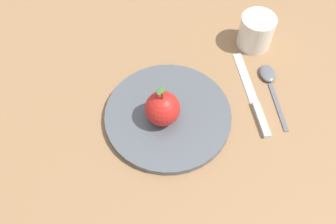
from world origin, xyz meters
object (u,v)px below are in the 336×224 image
at_px(knife, 254,100).
at_px(spoon, 270,80).
at_px(apple, 163,109).
at_px(cup, 256,30).
at_px(dinner_plate, 168,115).

height_order(knife, spoon, spoon).
distance_m(apple, spoon, 0.25).
xyz_separation_m(knife, spoon, (0.04, -0.05, 0.00)).
bearing_deg(spoon, apple, 95.65).
bearing_deg(cup, spoon, 172.40).
xyz_separation_m(apple, spoon, (0.02, -0.25, -0.04)).
distance_m(dinner_plate, knife, 0.18).
bearing_deg(apple, knife, -93.29).
xyz_separation_m(dinner_plate, cup, (0.13, -0.25, 0.03)).
xyz_separation_m(cup, spoon, (-0.11, 0.02, -0.04)).
relative_size(cup, spoon, 0.46).
distance_m(dinner_plate, spoon, 0.24).
height_order(dinner_plate, apple, apple).
distance_m(apple, knife, 0.20).
distance_m(apple, cup, 0.30).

